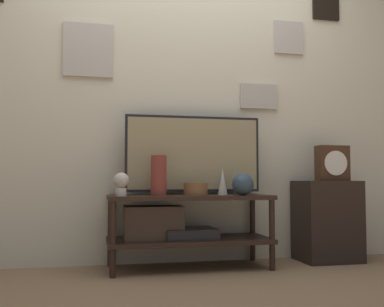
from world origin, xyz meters
name	(u,v)px	position (x,y,z in m)	size (l,w,h in m)	color
ground_plane	(198,276)	(0.00, 0.00, 0.00)	(12.00, 12.00, 0.00)	#846647
wall_back	(182,84)	(0.00, 0.53, 1.35)	(6.40, 0.08, 2.70)	beige
media_console	(177,222)	(-0.09, 0.26, 0.32)	(1.14, 0.45, 0.51)	black
television	(193,154)	(0.05, 0.36, 0.80)	(1.00, 0.05, 0.57)	black
vase_tall_ceramic	(159,176)	(-0.23, 0.20, 0.65)	(0.11, 0.11, 0.27)	brown
vase_round_glass	(243,184)	(0.35, 0.13, 0.59)	(0.15, 0.15, 0.15)	#2D4251
vase_slim_bronze	(223,181)	(0.25, 0.29, 0.60)	(0.07, 0.07, 0.19)	beige
vase_wide_bowl	(196,189)	(0.03, 0.18, 0.55)	(0.17, 0.17, 0.09)	brown
decorative_bust	(121,183)	(-0.48, 0.12, 0.60)	(0.10, 0.10, 0.16)	beige
side_table	(327,221)	(1.09, 0.31, 0.30)	(0.44, 0.35, 0.61)	black
mantel_clock	(332,163)	(1.12, 0.28, 0.74)	(0.25, 0.11, 0.27)	#422819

